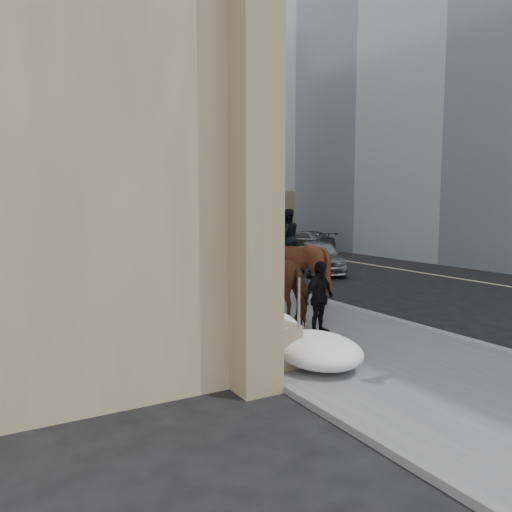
% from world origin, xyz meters
% --- Properties ---
extents(ground, '(140.00, 140.00, 0.00)m').
position_xyz_m(ground, '(0.00, 0.00, 0.00)').
color(ground, black).
rests_on(ground, ground).
extents(sidewalk, '(5.00, 80.00, 0.12)m').
position_xyz_m(sidewalk, '(0.00, 10.00, 0.06)').
color(sidewalk, '#555557').
rests_on(sidewalk, ground).
extents(curb, '(0.24, 80.00, 0.12)m').
position_xyz_m(curb, '(2.62, 10.00, 0.06)').
color(curb, slate).
rests_on(curb, ground).
extents(lane_line, '(0.15, 70.00, 0.01)m').
position_xyz_m(lane_line, '(10.50, 10.00, 0.01)').
color(lane_line, '#BFB78C').
rests_on(lane_line, ground).
extents(limestone_building, '(6.10, 44.00, 18.00)m').
position_xyz_m(limestone_building, '(-5.26, 19.96, 8.90)').
color(limestone_building, '#887B59').
rests_on(limestone_building, ground).
extents(far_podium, '(2.00, 80.00, 4.00)m').
position_xyz_m(far_podium, '(15.50, 10.00, 2.00)').
color(far_podium, '#847555').
rests_on(far_podium, ground).
extents(bg_building_mid, '(30.00, 12.00, 28.00)m').
position_xyz_m(bg_building_mid, '(4.00, 60.00, 14.00)').
color(bg_building_mid, slate).
rests_on(bg_building_mid, ground).
extents(streetlight_mid, '(1.71, 0.24, 8.00)m').
position_xyz_m(streetlight_mid, '(2.74, 14.00, 4.58)').
color(streetlight_mid, '#2D2D30').
rests_on(streetlight_mid, ground).
extents(streetlight_far, '(1.71, 0.24, 8.00)m').
position_xyz_m(streetlight_far, '(2.74, 34.00, 4.58)').
color(streetlight_far, '#2D2D30').
rests_on(streetlight_far, ground).
extents(traffic_signal, '(4.10, 0.22, 6.00)m').
position_xyz_m(traffic_signal, '(2.07, 22.00, 4.00)').
color(traffic_signal, '#2D2D30').
rests_on(traffic_signal, ground).
extents(snow_bank, '(1.70, 18.10, 0.76)m').
position_xyz_m(snow_bank, '(-1.42, 8.11, 0.47)').
color(snow_bank, white).
rests_on(snow_bank, sidewalk).
extents(mounted_horse_left, '(1.40, 2.55, 2.69)m').
position_xyz_m(mounted_horse_left, '(0.08, 1.51, 1.21)').
color(mounted_horse_left, '#4A2616').
rests_on(mounted_horse_left, sidewalk).
extents(mounted_horse_right, '(2.25, 2.43, 2.82)m').
position_xyz_m(mounted_horse_right, '(1.53, 3.41, 1.36)').
color(mounted_horse_right, '#432013').
rests_on(mounted_horse_right, sidewalk).
extents(pedestrian, '(1.07, 0.69, 1.69)m').
position_xyz_m(pedestrian, '(-0.05, -0.24, 0.97)').
color(pedestrian, black).
rests_on(pedestrian, sidewalk).
extents(car_silver, '(3.35, 4.63, 1.47)m').
position_xyz_m(car_silver, '(6.49, 8.56, 0.73)').
color(car_silver, '#9A9DA1').
rests_on(car_silver, ground).
extents(car_grey, '(2.19, 4.67, 1.32)m').
position_xyz_m(car_grey, '(11.75, 17.18, 0.66)').
color(car_grey, '#525559').
rests_on(car_grey, ground).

